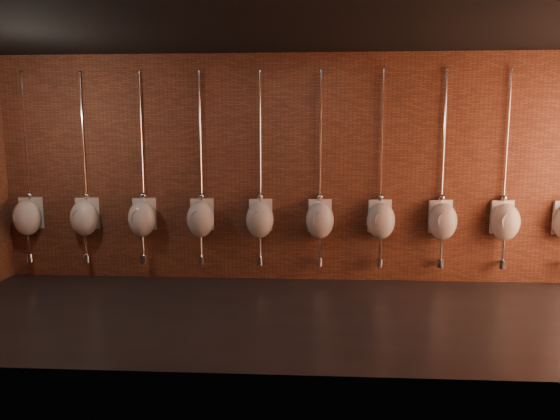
{
  "coord_description": "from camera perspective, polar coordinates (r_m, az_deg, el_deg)",
  "views": [
    {
      "loc": [
        0.15,
        -5.56,
        2.02
      ],
      "look_at": [
        -0.21,
        0.9,
        1.1
      ],
      "focal_mm": 32.0,
      "sensor_mm": 36.0,
      "label": 1
    }
  ],
  "objects": [
    {
      "name": "room_shell",
      "position": [
        5.57,
        1.68,
        7.99
      ],
      "size": [
        8.54,
        3.04,
        3.22
      ],
      "color": "black",
      "rests_on": "ground"
    },
    {
      "name": "ground",
      "position": [
        5.92,
        1.59,
        -11.86
      ],
      "size": [
        8.5,
        8.5,
        0.0
      ],
      "primitive_type": "plane",
      "color": "black",
      "rests_on": "ground"
    },
    {
      "name": "urinal_2",
      "position": [
        7.4,
        -15.49,
        -0.83
      ],
      "size": [
        0.45,
        0.41,
        2.72
      ],
      "color": "silver",
      "rests_on": "ground"
    },
    {
      "name": "urinal_8",
      "position": [
        7.52,
        24.32,
        -1.13
      ],
      "size": [
        0.45,
        0.41,
        2.72
      ],
      "color": "silver",
      "rests_on": "ground"
    },
    {
      "name": "urinal_7",
      "position": [
        7.26,
        18.07,
        -1.11
      ],
      "size": [
        0.45,
        0.41,
        2.72
      ],
      "color": "silver",
      "rests_on": "ground"
    },
    {
      "name": "urinal_6",
      "position": [
        7.09,
        11.44,
        -1.09
      ],
      "size": [
        0.45,
        0.41,
        2.72
      ],
      "color": "silver",
      "rests_on": "ground"
    },
    {
      "name": "urinal_0",
      "position": [
        8.1,
        -26.91,
        -0.67
      ],
      "size": [
        0.45,
        0.41,
        2.72
      ],
      "color": "silver",
      "rests_on": "ground"
    },
    {
      "name": "urinal_5",
      "position": [
        7.02,
        4.58,
        -1.04
      ],
      "size": [
        0.45,
        0.41,
        2.72
      ],
      "color": "silver",
      "rests_on": "ground"
    },
    {
      "name": "urinal_3",
      "position": [
        7.18,
        -9.07,
        -0.91
      ],
      "size": [
        0.45,
        0.41,
        2.72
      ],
      "color": "silver",
      "rests_on": "ground"
    },
    {
      "name": "urinal_1",
      "position": [
        7.72,
        -21.46,
        -0.75
      ],
      "size": [
        0.45,
        0.41,
        2.72
      ],
      "color": "silver",
      "rests_on": "ground"
    },
    {
      "name": "urinal_4",
      "position": [
        7.05,
        -2.32,
        -0.98
      ],
      "size": [
        0.45,
        0.41,
        2.72
      ],
      "color": "silver",
      "rests_on": "ground"
    }
  ]
}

